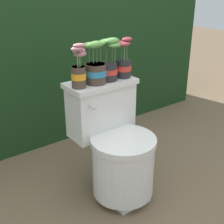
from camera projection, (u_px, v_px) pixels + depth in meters
ground_plane at (129, 198)px, 1.98m from camera, size 12.00×12.00×0.00m
hedge_backdrop at (31, 48)px, 2.68m from camera, size 3.16×0.88×1.43m
toilet at (116, 147)px, 1.92m from camera, size 0.43×0.53×0.71m
potted_plant_left at (79, 69)px, 1.72m from camera, size 0.10×0.09×0.25m
potted_plant_midleft at (95, 67)px, 1.79m from camera, size 0.13×0.13×0.24m
potted_plant_middle at (109, 63)px, 1.85m from camera, size 0.17×0.12×0.25m
potted_plant_midright at (123, 63)px, 1.90m from camera, size 0.11×0.11×0.25m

